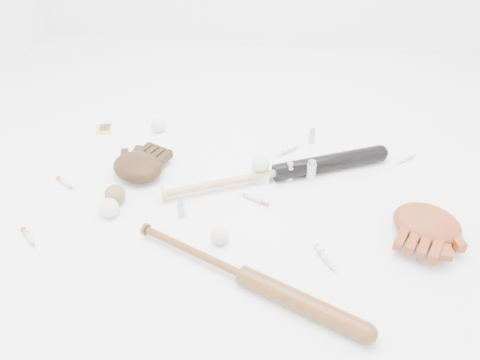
# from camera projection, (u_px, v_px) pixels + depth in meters

# --- Properties ---
(bat_dark) EXTENTS (0.95, 0.48, 0.07)m
(bat_dark) POSITION_uv_depth(u_px,v_px,m) (277.00, 173.00, 1.92)
(bat_dark) COLOR black
(bat_dark) RESTS_ON ground
(bat_wood) EXTENTS (0.82, 0.41, 0.06)m
(bat_wood) POSITION_uv_depth(u_px,v_px,m) (243.00, 275.00, 1.50)
(bat_wood) COLOR brown
(bat_wood) RESTS_ON ground
(glove_dark) EXTENTS (0.34, 0.34, 0.09)m
(glove_dark) POSITION_uv_depth(u_px,v_px,m) (138.00, 167.00, 1.93)
(glove_dark) COLOR #34200E
(glove_dark) RESTS_ON ground
(glove_tan) EXTENTS (0.37, 0.37, 0.10)m
(glove_tan) POSITION_uv_depth(u_px,v_px,m) (427.00, 224.00, 1.66)
(glove_tan) COLOR brown
(glove_tan) RESTS_ON ground
(trading_card) EXTENTS (0.09, 0.11, 0.01)m
(trading_card) POSITION_uv_depth(u_px,v_px,m) (104.00, 129.00, 2.25)
(trading_card) COLOR gold
(trading_card) RESTS_ON ground
(pedestal) EXTENTS (0.08, 0.08, 0.04)m
(pedestal) POSITION_uv_depth(u_px,v_px,m) (260.00, 175.00, 1.93)
(pedestal) COLOR white
(pedestal) RESTS_ON ground
(baseball_on_pedestal) EXTENTS (0.07, 0.07, 0.07)m
(baseball_on_pedestal) POSITION_uv_depth(u_px,v_px,m) (260.00, 163.00, 1.90)
(baseball_on_pedestal) COLOR silver
(baseball_on_pedestal) RESTS_ON pedestal
(baseball_left) EXTENTS (0.08, 0.08, 0.08)m
(baseball_left) POSITION_uv_depth(u_px,v_px,m) (109.00, 208.00, 1.75)
(baseball_left) COLOR silver
(baseball_left) RESTS_ON ground
(baseball_upper) EXTENTS (0.07, 0.07, 0.07)m
(baseball_upper) POSITION_uv_depth(u_px,v_px,m) (158.00, 125.00, 2.21)
(baseball_upper) COLOR silver
(baseball_upper) RESTS_ON ground
(baseball_mid) EXTENTS (0.07, 0.07, 0.07)m
(baseball_mid) POSITION_uv_depth(u_px,v_px,m) (220.00, 235.00, 1.64)
(baseball_mid) COLOR silver
(baseball_mid) RESTS_ON ground
(baseball_aged) EXTENTS (0.08, 0.08, 0.08)m
(baseball_aged) POSITION_uv_depth(u_px,v_px,m) (115.00, 194.00, 1.81)
(baseball_aged) COLOR olive
(baseball_aged) RESTS_ON ground
(syringe_0) EXTENTS (0.13, 0.10, 0.02)m
(syringe_0) POSITION_uv_depth(u_px,v_px,m) (66.00, 184.00, 1.91)
(syringe_0) COLOR #ADBCC6
(syringe_0) RESTS_ON ground
(syringe_1) EXTENTS (0.15, 0.09, 0.02)m
(syringe_1) POSITION_uv_depth(u_px,v_px,m) (254.00, 199.00, 1.83)
(syringe_1) COLOR #ADBCC6
(syringe_1) RESTS_ON ground
(syringe_2) EXTENTS (0.13, 0.13, 0.02)m
(syringe_2) POSITION_uv_depth(u_px,v_px,m) (289.00, 150.00, 2.09)
(syringe_2) COLOR #ADBCC6
(syringe_2) RESTS_ON ground
(syringe_3) EXTENTS (0.11, 0.16, 0.02)m
(syringe_3) POSITION_uv_depth(u_px,v_px,m) (327.00, 260.00, 1.58)
(syringe_3) COLOR #ADBCC6
(syringe_3) RESTS_ON ground
(syringe_4) EXTENTS (0.12, 0.11, 0.02)m
(syringe_4) POSITION_uv_depth(u_px,v_px,m) (406.00, 159.00, 2.04)
(syringe_4) COLOR #ADBCC6
(syringe_4) RESTS_ON ground
(syringe_5) EXTENTS (0.12, 0.11, 0.02)m
(syringe_5) POSITION_uv_depth(u_px,v_px,m) (29.00, 238.00, 1.66)
(syringe_5) COLOR #ADBCC6
(syringe_5) RESTS_ON ground
(vial_0) EXTENTS (0.02, 0.02, 0.06)m
(vial_0) POSITION_uv_depth(u_px,v_px,m) (343.00, 157.00, 2.02)
(vial_0) COLOR #B1BBC3
(vial_0) RESTS_ON ground
(vial_1) EXTENTS (0.03, 0.03, 0.07)m
(vial_1) POSITION_uv_depth(u_px,v_px,m) (312.00, 136.00, 2.14)
(vial_1) COLOR #B1BBC3
(vial_1) RESTS_ON ground
(vial_2) EXTENTS (0.03, 0.03, 0.08)m
(vial_2) POSITION_uv_depth(u_px,v_px,m) (290.00, 171.00, 1.92)
(vial_2) COLOR #B1BBC3
(vial_2) RESTS_ON ground
(vial_3) EXTENTS (0.04, 0.04, 0.09)m
(vial_3) POSITION_uv_depth(u_px,v_px,m) (311.00, 170.00, 1.92)
(vial_3) COLOR #B1BBC3
(vial_3) RESTS_ON ground
(vial_4) EXTENTS (0.03, 0.03, 0.07)m
(vial_4) POSITION_uv_depth(u_px,v_px,m) (181.00, 209.00, 1.74)
(vial_4) COLOR #B1BBC3
(vial_4) RESTS_ON ground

